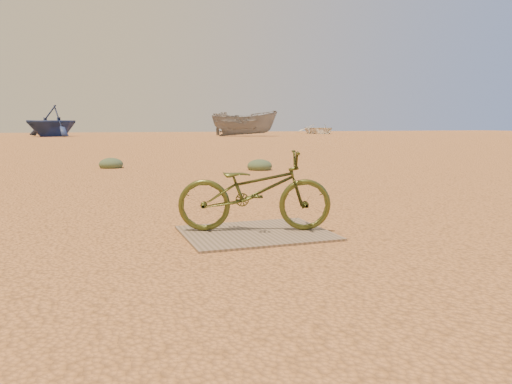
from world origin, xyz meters
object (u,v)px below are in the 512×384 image
object	(u,v)px
plywood_board	(256,233)
boat_far_right	(319,129)
bicycle	(255,191)
boat_mid_right	(245,123)
boat_far_left	(52,121)

from	to	relation	value
plywood_board	boat_far_right	size ratio (longest dim) A/B	0.28
bicycle	boat_mid_right	xyz separation A→B (m)	(11.59, 35.75, 0.66)
bicycle	boat_mid_right	world-z (taller)	boat_mid_right
boat_far_left	boat_mid_right	distance (m)	15.71
bicycle	boat_far_left	xyz separation A→B (m)	(-3.61, 39.71, 0.88)
boat_far_right	plywood_board	bearing A→B (deg)	-115.71
bicycle	boat_mid_right	size ratio (longest dim) A/B	0.26
boat_far_left	boat_mid_right	bearing A→B (deg)	32.62
boat_mid_right	boat_far_right	size ratio (longest dim) A/B	1.13
boat_mid_right	boat_far_left	bearing A→B (deg)	94.70
plywood_board	boat_far_right	distance (m)	48.29
plywood_board	boat_far_left	size ratio (longest dim) A/B	0.28
bicycle	boat_far_right	size ratio (longest dim) A/B	0.30
bicycle	boat_mid_right	distance (m)	37.58
plywood_board	boat_far_left	distance (m)	39.97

